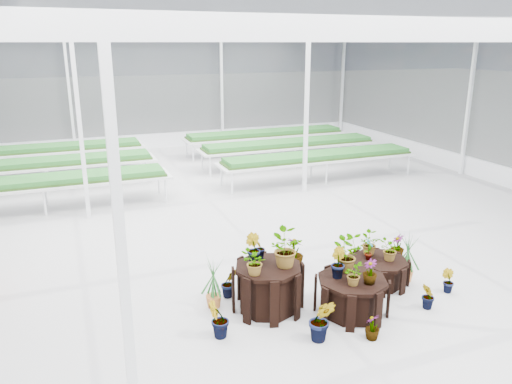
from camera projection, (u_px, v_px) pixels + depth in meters
name	position (u px, v px, depth m)	size (l,w,h in m)	color
ground_plane	(260.00, 262.00, 9.95)	(24.00, 24.00, 0.00)	gray
greenhouse_shell	(260.00, 151.00, 9.30)	(18.00, 24.00, 4.50)	white
steel_frame	(260.00, 151.00, 9.30)	(18.00, 24.00, 4.50)	silver
nursery_benches	(178.00, 163.00, 16.25)	(16.00, 7.00, 0.84)	silver
plinth_tall	(268.00, 288.00, 8.08)	(1.13, 1.13, 0.77)	black
plinth_mid	(351.00, 296.00, 7.99)	(1.15, 1.15, 0.61)	black
plinth_low	(378.00, 272.00, 8.98)	(1.05, 1.05, 0.47)	black
nursery_plants	(323.00, 265.00, 8.47)	(4.60, 3.01, 1.37)	#225C23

